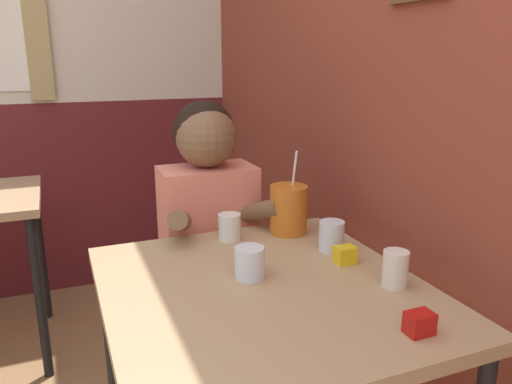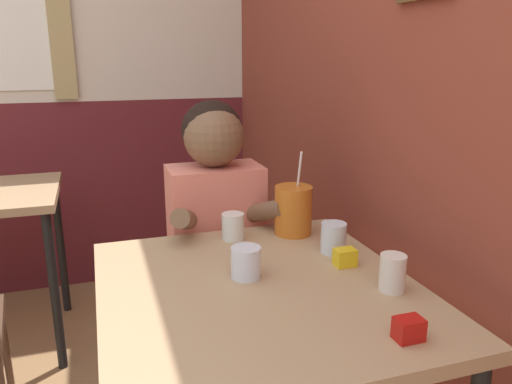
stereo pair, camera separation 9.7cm
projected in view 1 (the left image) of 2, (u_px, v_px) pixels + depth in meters
name	position (u px, v px, depth m)	size (l,w,h in m)	color
brick_wall_right	(315.00, 55.00, 2.02)	(0.08, 4.21, 2.70)	brown
back_wall	(4.00, 54.00, 2.60)	(5.34, 0.09, 2.70)	beige
main_table	(264.00, 311.00, 1.33)	(0.82, 0.89, 0.77)	tan
person_seated	(209.00, 249.00, 1.87)	(0.42, 0.41, 1.20)	#EA7F6B
cocktail_pitcher	(289.00, 209.00, 1.68)	(0.13, 0.13, 0.28)	#C6661E
glass_near_pitcher	(249.00, 263.00, 1.35)	(0.08, 0.08, 0.09)	silver
glass_center	(230.00, 227.00, 1.63)	(0.07, 0.07, 0.09)	silver
glass_far_side	(395.00, 269.00, 1.30)	(0.07, 0.07, 0.10)	silver
glass_by_brick	(332.00, 236.00, 1.54)	(0.08, 0.08, 0.09)	silver
condiment_ketchup	(419.00, 323.00, 1.08)	(0.06, 0.04, 0.05)	#B7140F
condiment_mustard	(345.00, 255.00, 1.45)	(0.06, 0.04, 0.05)	yellow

